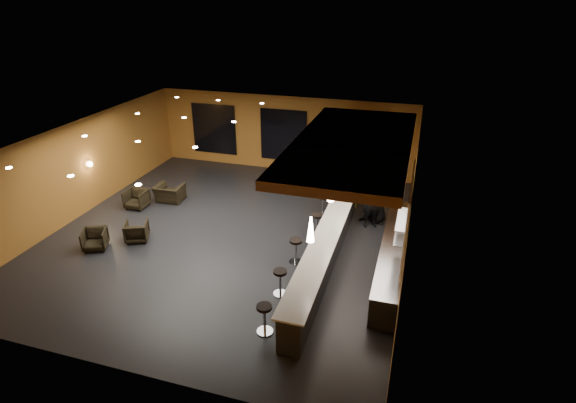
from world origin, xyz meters
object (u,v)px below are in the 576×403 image
(bar_stool_3, at_px, (317,222))
(armchair_d, at_px, (170,193))
(armchair_a, at_px, (95,239))
(bar_stool_2, at_px, (296,248))
(pendant_2, at_px, (346,162))
(staff_a, at_px, (372,203))
(bar_counter, at_px, (325,252))
(bar_stool_1, at_px, (280,279))
(prep_counter, at_px, (392,255))
(pendant_1, at_px, (331,190))
(staff_b, at_px, (371,201))
(armchair_b, at_px, (137,231))
(column, at_px, (352,163))
(staff_c, at_px, (378,201))
(armchair_c, at_px, (137,199))
(bar_stool_0, at_px, (264,315))
(pendant_0, at_px, (311,229))
(bar_stool_4, at_px, (323,203))

(bar_stool_3, bearing_deg, armchair_d, 170.95)
(armchair_a, distance_m, bar_stool_2, 6.69)
(pendant_2, height_order, staff_a, pendant_2)
(bar_counter, bearing_deg, bar_stool_1, -116.34)
(pendant_2, xyz_separation_m, bar_stool_3, (-0.68, -1.22, -1.83))
(prep_counter, height_order, pendant_1, pendant_1)
(armchair_a, bearing_deg, pendant_1, -12.62)
(staff_b, relative_size, armchair_b, 2.40)
(staff_a, bearing_deg, armchair_b, -178.74)
(column, xyz_separation_m, pendant_1, (0.00, -4.10, 0.60))
(staff_c, xyz_separation_m, bar_stool_3, (-1.89, -1.57, -0.35))
(bar_counter, bearing_deg, pendant_1, 90.00)
(staff_b, xyz_separation_m, bar_stool_1, (-1.87, -4.95, -0.40))
(bar_counter, bearing_deg, staff_b, 72.67)
(armchair_c, distance_m, armchair_d, 1.30)
(staff_a, xyz_separation_m, bar_stool_3, (-1.72, -1.19, -0.41))
(bar_stool_1, bearing_deg, column, 82.09)
(prep_counter, xyz_separation_m, armchair_c, (-9.98, 1.39, -0.06))
(pendant_2, bearing_deg, bar_counter, -90.00)
(bar_stool_0, bearing_deg, pendant_0, 60.13)
(bar_stool_2, bearing_deg, column, 78.99)
(staff_a, bearing_deg, pendant_2, 156.29)
(column, height_order, staff_c, column)
(prep_counter, distance_m, pendant_2, 3.73)
(pendant_1, height_order, armchair_d, pendant_1)
(pendant_0, xyz_separation_m, armchair_d, (-7.04, 4.80, -2.00))
(armchair_c, bearing_deg, bar_stool_2, -17.19)
(prep_counter, distance_m, armchair_c, 10.07)
(armchair_a, height_order, armchair_c, armchair_c)
(bar_stool_1, bearing_deg, pendant_0, -12.99)
(pendant_1, distance_m, armchair_b, 6.85)
(armchair_a, distance_m, armchair_b, 1.34)
(pendant_1, bearing_deg, armchair_b, -172.86)
(staff_a, height_order, bar_stool_2, staff_a)
(bar_counter, height_order, armchair_d, bar_counter)
(armchair_a, xyz_separation_m, bar_stool_4, (6.71, 4.51, 0.17))
(bar_counter, distance_m, column, 4.77)
(prep_counter, relative_size, armchair_a, 7.93)
(pendant_0, bearing_deg, staff_b, 79.20)
(bar_stool_0, bearing_deg, bar_stool_2, 92.15)
(bar_stool_4, bearing_deg, armchair_b, -147.50)
(pendant_2, xyz_separation_m, armchair_c, (-7.98, -1.11, -1.98))
(armchair_d, distance_m, bar_stool_0, 8.79)
(armchair_a, xyz_separation_m, bar_stool_1, (6.62, -0.60, 0.16))
(column, relative_size, bar_stool_0, 4.28)
(bar_stool_0, bearing_deg, bar_stool_3, 88.77)
(pendant_1, bearing_deg, pendant_0, -90.00)
(staff_c, bearing_deg, bar_stool_2, -134.76)
(staff_c, bearing_deg, staff_b, -151.30)
(bar_counter, height_order, bar_stool_4, bar_counter)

